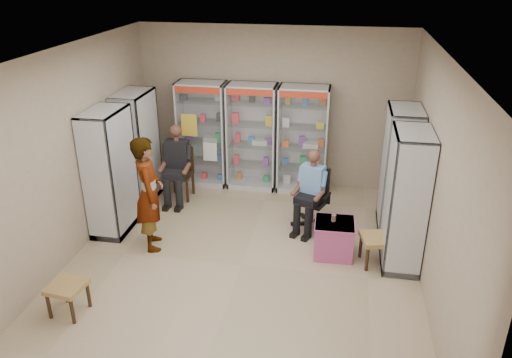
% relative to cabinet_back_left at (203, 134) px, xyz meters
% --- Properties ---
extents(floor, '(6.00, 6.00, 0.00)m').
position_rel_cabinet_back_left_xyz_m(floor, '(1.30, -2.73, -1.00)').
color(floor, tan).
rests_on(floor, ground).
extents(room_shell, '(5.02, 6.02, 3.01)m').
position_rel_cabinet_back_left_xyz_m(room_shell, '(1.30, -2.73, 0.97)').
color(room_shell, tan).
rests_on(room_shell, ground).
extents(cabinet_back_left, '(0.90, 0.50, 2.00)m').
position_rel_cabinet_back_left_xyz_m(cabinet_back_left, '(0.00, 0.00, 0.00)').
color(cabinet_back_left, '#B8BBC0').
rests_on(cabinet_back_left, floor).
extents(cabinet_back_mid, '(0.90, 0.50, 2.00)m').
position_rel_cabinet_back_left_xyz_m(cabinet_back_mid, '(0.95, 0.00, 0.00)').
color(cabinet_back_mid, '#A8AAAF').
rests_on(cabinet_back_mid, floor).
extents(cabinet_back_right, '(0.90, 0.50, 2.00)m').
position_rel_cabinet_back_left_xyz_m(cabinet_back_right, '(1.90, 0.00, 0.00)').
color(cabinet_back_right, '#A4A6AB').
rests_on(cabinet_back_right, floor).
extents(cabinet_right_far, '(0.90, 0.50, 2.00)m').
position_rel_cabinet_back_left_xyz_m(cabinet_right_far, '(3.53, -1.13, 0.00)').
color(cabinet_right_far, '#AFB1B6').
rests_on(cabinet_right_far, floor).
extents(cabinet_right_near, '(0.90, 0.50, 2.00)m').
position_rel_cabinet_back_left_xyz_m(cabinet_right_near, '(3.53, -2.23, 0.00)').
color(cabinet_right_near, '#B3B5BB').
rests_on(cabinet_right_near, floor).
extents(cabinet_left_far, '(0.90, 0.50, 2.00)m').
position_rel_cabinet_back_left_xyz_m(cabinet_left_far, '(-0.93, -0.93, 0.00)').
color(cabinet_left_far, '#A8AAAF').
rests_on(cabinet_left_far, floor).
extents(cabinet_left_near, '(0.90, 0.50, 2.00)m').
position_rel_cabinet_back_left_xyz_m(cabinet_left_near, '(-0.93, -2.03, 0.00)').
color(cabinet_left_near, silver).
rests_on(cabinet_left_near, floor).
extents(wooden_chair, '(0.42, 0.42, 0.94)m').
position_rel_cabinet_back_left_xyz_m(wooden_chair, '(-0.25, -0.73, -0.53)').
color(wooden_chair, black).
rests_on(wooden_chair, floor).
extents(seated_customer, '(0.44, 0.60, 1.34)m').
position_rel_cabinet_back_left_xyz_m(seated_customer, '(-0.25, -0.78, -0.33)').
color(seated_customer, black).
rests_on(seated_customer, floor).
extents(office_chair, '(0.70, 0.70, 1.00)m').
position_rel_cabinet_back_left_xyz_m(office_chair, '(2.20, -1.37, -0.50)').
color(office_chair, black).
rests_on(office_chair, floor).
extents(seated_shopkeeper, '(0.59, 0.69, 1.27)m').
position_rel_cabinet_back_left_xyz_m(seated_shopkeeper, '(2.20, -1.42, -0.37)').
color(seated_shopkeeper, '#6F9BDC').
rests_on(seated_shopkeeper, floor).
extents(pink_trunk, '(0.57, 0.55, 0.54)m').
position_rel_cabinet_back_left_xyz_m(pink_trunk, '(2.59, -2.19, -0.73)').
color(pink_trunk, '#AC458F').
rests_on(pink_trunk, floor).
extents(tea_glass, '(0.07, 0.07, 0.10)m').
position_rel_cabinet_back_left_xyz_m(tea_glass, '(2.57, -2.15, -0.41)').
color(tea_glass, '#552507').
rests_on(tea_glass, pink_trunk).
extents(woven_stool_a, '(0.53, 0.53, 0.44)m').
position_rel_cabinet_back_left_xyz_m(woven_stool_a, '(3.20, -2.33, -0.78)').
color(woven_stool_a, '#A68546').
rests_on(woven_stool_a, floor).
extents(woven_stool_b, '(0.46, 0.46, 0.42)m').
position_rel_cabinet_back_left_xyz_m(woven_stool_b, '(-0.60, -4.12, -0.79)').
color(woven_stool_b, olive).
rests_on(woven_stool_b, floor).
extents(standing_man, '(0.63, 0.76, 1.77)m').
position_rel_cabinet_back_left_xyz_m(standing_man, '(-0.15, -2.43, -0.12)').
color(standing_man, gray).
rests_on(standing_man, floor).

